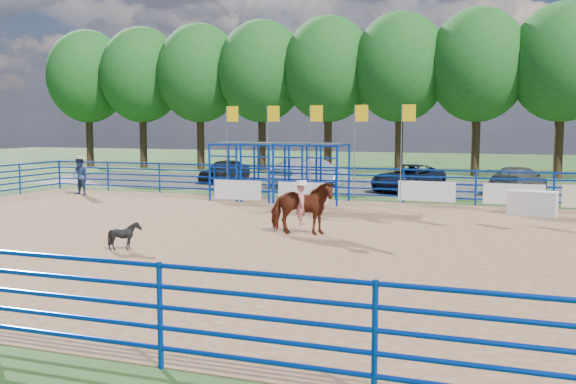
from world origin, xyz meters
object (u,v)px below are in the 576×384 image
Objects in this scene: car_d at (518,180)px; calf at (125,236)px; car_b at (310,173)px; car_c at (408,178)px; announcer_table at (532,203)px; horse_and_rider at (302,206)px; car_a at (225,171)px; spectator_cowboy at (80,176)px.

calf is at bearing 78.53° from car_d.
car_c is at bearing -159.05° from car_b.
announcer_table is 13.31m from car_b.
horse_and_rider is (-6.73, -6.88, 0.44)m from announcer_table.
horse_and_rider reaches higher than car_c.
horse_and_rider is at bearing -134.38° from announcer_table.
car_a is at bearing -168.62° from car_c.
spectator_cowboy is at bearing 37.88° from car_d.
calf is 0.19× the size of car_a.
car_b is (-11.02, 7.46, 0.32)m from announcer_table.
calf is at bearing -67.54° from car_a.
spectator_cowboy reaches higher than announcer_table.
car_a is 5.75m from car_b.
calf is 0.16× the size of car_b.
car_b is 1.04× the size of car_d.
car_a is 0.84× the size of car_b.
car_a is (-6.22, 19.42, 0.28)m from calf.
announcer_table is 0.36× the size of car_b.
car_b is (-0.59, 18.24, 0.39)m from calf.
car_d is (10.51, 0.33, -0.12)m from car_b.
car_d is (5.25, 0.48, -0.01)m from car_c.
car_d is at bearing 1.70° from car_a.
car_a is at bearing 152.58° from announcer_table.
horse_and_rider is 0.58× the size of car_a.
car_b reaches higher than car_a.
car_d is at bearing 21.24° from spectator_cowboy.
car_c is 1.06× the size of car_d.
horse_and_rider reaches higher than car_a.
car_c is (4.67, 18.09, 0.27)m from calf.
car_c is at bearing 21.87° from car_d.
car_c is at bearing -2.25° from car_a.
announcer_table is at bearing 110.34° from car_d.
horse_and_rider is at bearing -75.62° from car_c.
car_c is (10.89, -1.32, -0.01)m from car_a.
spectator_cowboy is 0.38× the size of car_c.
car_b reaches higher than car_d.
horse_and_rider is at bearing -52.74° from car_a.
car_a reaches higher than calf.
calf is 0.42× the size of spectator_cowboy.
spectator_cowboy reaches higher than car_d.
car_b is 0.98× the size of car_c.
calf is (-10.42, -10.78, -0.07)m from announcer_table.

